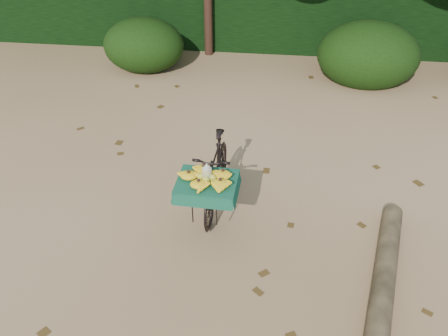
# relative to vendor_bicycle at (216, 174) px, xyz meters

# --- Properties ---
(ground) EXTENTS (80.00, 80.00, 0.00)m
(ground) POSITION_rel_vendor_bicycle_xyz_m (0.92, -0.01, -0.49)
(ground) COLOR #A9805A
(ground) RESTS_ON ground
(vendor_bicycle) EXTENTS (0.70, 1.69, 0.96)m
(vendor_bicycle) POSITION_rel_vendor_bicycle_xyz_m (0.00, 0.00, 0.00)
(vendor_bicycle) COLOR black
(vendor_bicycle) RESTS_ON ground
(fallen_log) EXTENTS (1.00, 3.25, 0.24)m
(fallen_log) POSITION_rel_vendor_bicycle_xyz_m (1.87, -1.64, -0.37)
(fallen_log) COLOR brown
(fallen_log) RESTS_ON ground
(hedge_backdrop) EXTENTS (26.00, 1.80, 1.80)m
(hedge_backdrop) POSITION_rel_vendor_bicycle_xyz_m (0.92, 6.29, 0.41)
(hedge_backdrop) COLOR black
(hedge_backdrop) RESTS_ON ground
(bush_clumps) EXTENTS (8.80, 1.70, 0.90)m
(bush_clumps) POSITION_rel_vendor_bicycle_xyz_m (1.42, 4.29, -0.04)
(bush_clumps) COLOR black
(bush_clumps) RESTS_ON ground
(leaf_litter) EXTENTS (7.00, 7.30, 0.01)m
(leaf_litter) POSITION_rel_vendor_bicycle_xyz_m (0.92, 0.64, -0.48)
(leaf_litter) COLOR #452F12
(leaf_litter) RESTS_ON ground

